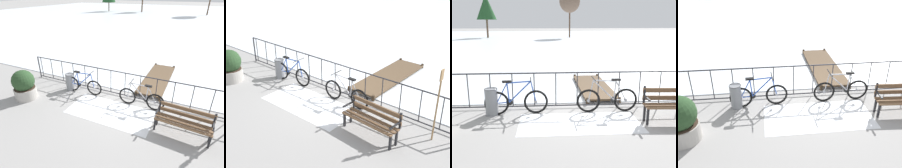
{
  "view_description": "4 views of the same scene",
  "coord_description": "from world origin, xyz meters",
  "views": [
    {
      "loc": [
        2.27,
        -5.97,
        3.84
      ],
      "look_at": [
        -0.15,
        -0.89,
        0.96
      ],
      "focal_mm": 29.15,
      "sensor_mm": 36.0,
      "label": 1
    },
    {
      "loc": [
        5.93,
        -6.9,
        4.65
      ],
      "look_at": [
        0.6,
        -0.57,
        0.69
      ],
      "focal_mm": 47.69,
      "sensor_mm": 36.0,
      "label": 2
    },
    {
      "loc": [
        -0.9,
        -7.26,
        2.49
      ],
      "look_at": [
        -0.44,
        -0.82,
        0.92
      ],
      "focal_mm": 41.87,
      "sensor_mm": 36.0,
      "label": 3
    },
    {
      "loc": [
        -1.52,
        -6.64,
        3.92
      ],
      "look_at": [
        -0.75,
        -0.19,
        0.55
      ],
      "focal_mm": 38.56,
      "sensor_mm": 36.0,
      "label": 4
    }
  ],
  "objects": [
    {
      "name": "ground_plane",
      "position": [
        0.0,
        0.0,
        0.0
      ],
      "size": [
        160.0,
        160.0,
        0.0
      ],
      "primitive_type": "plane",
      "color": "gray"
    },
    {
      "name": "snow_patch",
      "position": [
        -0.07,
        -1.2,
        0.0
      ],
      "size": [
        3.03,
        1.45,
        0.01
      ],
      "primitive_type": "cube",
      "color": "white",
      "rests_on": "ground"
    },
    {
      "name": "railing_fence",
      "position": [
        0.0,
        0.0,
        0.56
      ],
      "size": [
        9.06,
        0.06,
        1.07
      ],
      "color": "#2D2D33",
      "rests_on": "ground"
    },
    {
      "name": "bicycle_near_railing",
      "position": [
        -1.71,
        -0.43,
        0.37
      ],
      "size": [
        1.71,
        0.52,
        0.97
      ],
      "color": "black",
      "rests_on": "ground"
    },
    {
      "name": "bicycle_second",
      "position": [
        0.8,
        -0.41,
        0.37
      ],
      "size": [
        1.71,
        0.52,
        0.97
      ],
      "color": "black",
      "rests_on": "ground"
    },
    {
      "name": "park_bench",
      "position": [
        2.34,
        -1.25,
        0.51
      ],
      "size": [
        1.63,
        0.59,
        0.89
      ],
      "color": "brown",
      "rests_on": "ground"
    },
    {
      "name": "planter_with_shrub",
      "position": [
        -3.54,
        -1.75,
        0.57
      ],
      "size": [
        0.84,
        0.84,
        1.18
      ],
      "color": "#ADA8A0",
      "rests_on": "ground"
    },
    {
      "name": "trash_bin",
      "position": [
        -2.37,
        -0.43,
        0.37
      ],
      "size": [
        0.35,
        0.35,
        0.73
      ],
      "color": "gray",
      "rests_on": "ground"
    },
    {
      "name": "oar_upright",
      "position": [
        3.7,
        -0.47,
        1.14
      ],
      "size": [
        0.04,
        0.16,
        1.98
      ],
      "color": "#937047",
      "rests_on": "ground"
    },
    {
      "name": "wooden_dock",
      "position": [
        0.86,
        2.07,
        0.12
      ],
      "size": [
        1.1,
        3.65,
        0.2
      ],
      "color": "brown",
      "rests_on": "ground"
    }
  ]
}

